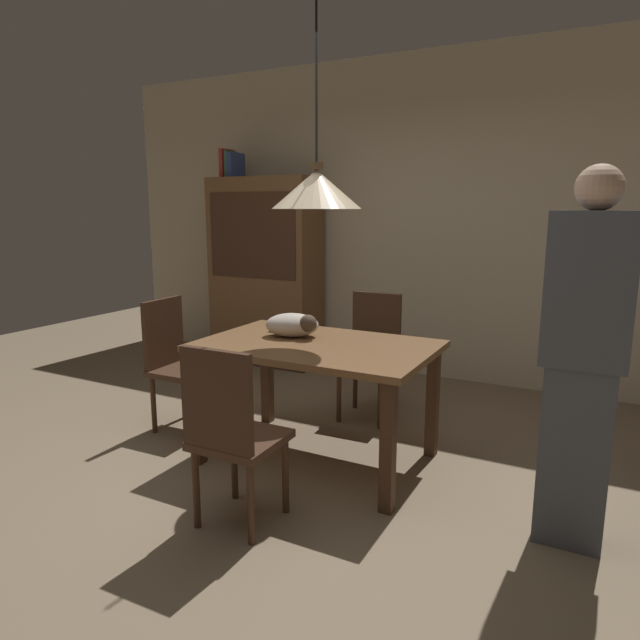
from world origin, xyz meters
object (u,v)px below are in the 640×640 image
object	(u,v)px
chair_near_front	(231,430)
book_red_tall	(227,164)
cat_sleeping	(294,325)
person_standing	(583,361)
dining_table	(317,359)
book_blue_wide	(236,165)
book_green_slim	(231,165)
hutch_bookcase	(265,275)
pendant_lamp	(317,189)
chair_far_back	(371,350)
chair_left_side	(176,358)

from	to	relation	value
chair_near_front	book_red_tall	xyz separation A→B (m)	(-1.98, 2.68, 1.48)
cat_sleeping	person_standing	world-z (taller)	person_standing
dining_table	book_blue_wide	world-z (taller)	book_blue_wide
book_green_slim	person_standing	size ratio (longest dim) A/B	0.15
book_green_slim	book_blue_wide	size ratio (longest dim) A/B	1.08
cat_sleeping	hutch_bookcase	world-z (taller)	hutch_bookcase
chair_near_front	pendant_lamp	distance (m)	1.45
pendant_lamp	book_blue_wide	bearing A→B (deg)	136.09
hutch_bookcase	book_green_slim	world-z (taller)	book_green_slim
chair_far_back	hutch_bookcase	world-z (taller)	hutch_bookcase
book_red_tall	book_blue_wide	size ratio (longest dim) A/B	1.17
chair_near_front	book_green_slim	bearing A→B (deg)	125.76
hutch_bookcase	chair_near_front	bearing A→B (deg)	-59.95
hutch_bookcase	cat_sleeping	bearing A→B (deg)	-52.09
book_red_tall	hutch_bookcase	bearing A→B (deg)	-0.20
person_standing	cat_sleeping	bearing A→B (deg)	169.45
book_green_slim	cat_sleeping	bearing A→B (deg)	-45.00
book_red_tall	chair_left_side	bearing A→B (deg)	-64.77
pendant_lamp	hutch_bookcase	xyz separation A→B (m)	(-1.55, 1.80, -0.77)
dining_table	book_green_slim	bearing A→B (deg)	136.95
chair_left_side	cat_sleeping	size ratio (longest dim) A/B	2.28
cat_sleeping	book_green_slim	size ratio (longest dim) A/B	1.57
hutch_bookcase	dining_table	bearing A→B (deg)	-49.31
chair_far_back	pendant_lamp	world-z (taller)	pendant_lamp
chair_near_front	hutch_bookcase	distance (m)	3.12
book_green_slim	dining_table	bearing A→B (deg)	-43.05
cat_sleeping	book_green_slim	xyz separation A→B (m)	(-1.72, 1.72, 1.15)
dining_table	chair_far_back	world-z (taller)	chair_far_back
pendant_lamp	hutch_bookcase	size ratio (longest dim) A/B	0.70
chair_far_back	chair_left_side	world-z (taller)	same
dining_table	chair_left_side	world-z (taller)	chair_left_side
cat_sleeping	person_standing	xyz separation A→B (m)	(1.69, -0.31, 0.05)
cat_sleeping	book_blue_wide	xyz separation A→B (m)	(-1.66, 1.72, 1.14)
book_red_tall	chair_far_back	bearing A→B (deg)	-25.07
chair_near_front	book_blue_wide	bearing A→B (deg)	124.95
chair_far_back	pendant_lamp	bearing A→B (deg)	-89.80
chair_far_back	chair_near_front	bearing A→B (deg)	-89.86
book_green_slim	person_standing	world-z (taller)	book_green_slim
book_red_tall	book_green_slim	bearing A→B (deg)	0.00
chair_near_front	book_green_slim	world-z (taller)	book_green_slim
pendant_lamp	hutch_bookcase	bearing A→B (deg)	130.69
chair_near_front	hutch_bookcase	size ratio (longest dim) A/B	0.50
cat_sleeping	hutch_bookcase	xyz separation A→B (m)	(-1.34, 1.72, 0.06)
pendant_lamp	book_red_tall	xyz separation A→B (m)	(-1.98, 1.80, 0.33)
cat_sleeping	pendant_lamp	distance (m)	0.87
pendant_lamp	person_standing	world-z (taller)	pendant_lamp
dining_table	cat_sleeping	xyz separation A→B (m)	(-0.21, 0.09, 0.18)
book_blue_wide	dining_table	bearing A→B (deg)	-43.91
hutch_bookcase	book_green_slim	xyz separation A→B (m)	(-0.38, 0.00, 1.09)
person_standing	chair_left_side	bearing A→B (deg)	175.02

